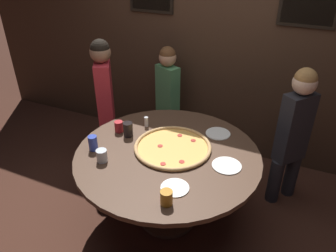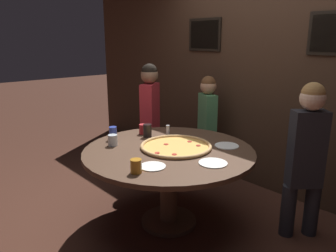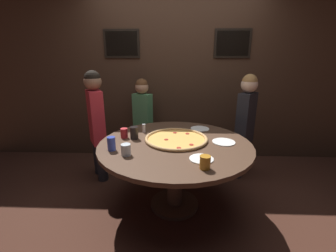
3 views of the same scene
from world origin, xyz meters
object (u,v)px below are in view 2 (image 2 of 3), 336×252
condiment_shaker (168,130)px  diner_far_right (306,152)px  giant_pizza (176,146)px  drink_cup_far_right (143,129)px  white_plate_far_back (227,146)px  white_plate_beside_cup (213,163)px  drink_cup_front_edge (113,140)px  dining_table (169,163)px  diner_side_right (150,114)px  drink_cup_near_right (136,166)px  white_plate_left_side (153,166)px  drink_cup_beside_pizza (147,131)px  drink_cup_far_left (113,133)px  diner_centre_back (207,122)px

condiment_shaker → diner_far_right: diner_far_right is taller
giant_pizza → diner_far_right: 1.12m
drink_cup_far_right → white_plate_far_back: bearing=21.6°
giant_pizza → white_plate_beside_cup: giant_pizza is taller
drink_cup_front_edge → condiment_shaker: drink_cup_front_edge is taller
dining_table → white_plate_beside_cup: size_ratio=6.65×
dining_table → white_plate_far_back: bearing=57.5°
dining_table → condiment_shaker: condiment_shaker is taller
dining_table → white_plate_far_back: (0.29, 0.46, 0.14)m
dining_table → diner_side_right: bearing=149.3°
drink_cup_far_right → diner_side_right: (-0.46, 0.47, 0.01)m
diner_far_right → white_plate_beside_cup: bearing=8.4°
drink_cup_front_edge → drink_cup_near_right: bearing=-18.6°
white_plate_far_back → white_plate_left_side: bearing=-94.5°
drink_cup_near_right → white_plate_left_side: (-0.01, 0.16, -0.05)m
drink_cup_beside_pizza → white_plate_far_back: drink_cup_beside_pizza is taller
giant_pizza → drink_cup_far_left: 0.67m
drink_cup_far_right → drink_cup_near_right: 1.03m
drink_cup_front_edge → white_plate_beside_cup: 0.99m
diner_side_right → white_plate_beside_cup: bearing=-141.4°
white_plate_left_side → diner_far_right: diner_far_right is taller
drink_cup_front_edge → drink_cup_far_left: size_ratio=0.80×
drink_cup_front_edge → condiment_shaker: (0.07, 0.63, -0.00)m
dining_table → drink_cup_near_right: 0.62m
giant_pizza → diner_centre_back: (-0.50, 0.99, -0.03)m
giant_pizza → drink_cup_far_left: (-0.60, -0.29, 0.05)m
white_plate_far_back → diner_side_right: bearing=173.9°
diner_centre_back → drink_cup_beside_pizza: bearing=117.7°
diner_centre_back → diner_far_right: diner_far_right is taller
diner_centre_back → white_plate_left_side: bearing=140.8°
drink_cup_far_left → dining_table: bearing=19.7°
white_plate_far_back → white_plate_left_side: same height
drink_cup_beside_pizza → diner_centre_back: bearing=93.2°
white_plate_beside_cup → white_plate_left_side: bearing=-123.4°
drink_cup_near_right → diner_far_right: bearing=62.1°
drink_cup_beside_pizza → white_plate_far_back: 0.81m
diner_far_right → white_plate_far_back: bearing=-26.6°
drink_cup_beside_pizza → diner_side_right: size_ratio=0.09×
giant_pizza → condiment_shaker: bearing=147.8°
drink_cup_far_left → diner_centre_back: 1.29m
drink_cup_front_edge → drink_cup_beside_pizza: 0.41m
dining_table → white_plate_far_back: white_plate_far_back is taller
white_plate_left_side → giant_pizza: bearing=115.5°
drink_cup_near_right → drink_cup_beside_pizza: 0.92m
diner_side_right → drink_cup_beside_pizza: bearing=-161.5°
condiment_shaker → drink_cup_front_edge: bearing=-96.2°
white_plate_left_side → diner_centre_back: size_ratio=0.16×
white_plate_left_side → condiment_shaker: size_ratio=2.13×
giant_pizza → diner_centre_back: 1.11m
drink_cup_front_edge → diner_side_right: size_ratio=0.07×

